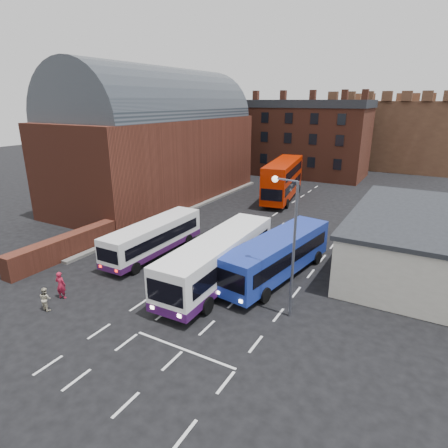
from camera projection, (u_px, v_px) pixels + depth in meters
The scene contains 13 objects.
ground at pixel (147, 299), 23.90m from camera, with size 180.00×180.00×0.00m, color black.
railway_station at pixel (158, 138), 46.10m from camera, with size 12.00×28.00×16.00m.
forecourt_wall at pixel (65, 247), 30.03m from camera, with size 1.20×10.00×1.80m, color #602B1E.
cream_building at pixel (426, 241), 27.79m from camera, with size 10.40×16.40×4.25m.
brick_terrace at pixel (298, 142), 63.00m from camera, with size 22.00×10.00×11.00m, color brown.
castle_keep at pixel (390, 133), 73.78m from camera, with size 22.00×22.00×12.00m, color brown.
bus_white_outbound at pixel (154, 236), 30.38m from camera, with size 2.55×10.09×2.75m.
bus_white_inbound at pixel (219, 257), 25.53m from camera, with size 3.21×12.10×3.29m.
bus_blue at pixel (278, 254), 26.38m from camera, with size 4.23×11.44×3.05m.
bus_red_double at pixel (283, 179), 47.21m from camera, with size 4.76×12.57×4.91m.
street_lamp at pixel (290, 236), 20.70m from camera, with size 1.65×0.52×8.19m.
pedestrian_red at pixel (61, 285), 23.79m from camera, with size 0.67×0.44×1.84m, color #A51731.
pedestrian_beige at pixel (45, 299), 22.51m from camera, with size 0.71×0.56×1.47m, color #BEB599.
Camera 1 is at (14.69, -16.02, 12.09)m, focal length 30.00 mm.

